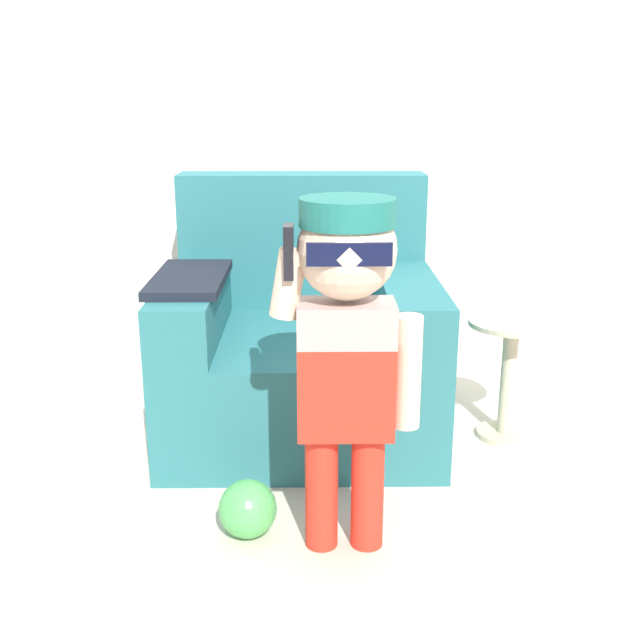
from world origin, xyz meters
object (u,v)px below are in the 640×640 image
object	(u,v)px
person_child	(347,324)
side_table	(509,367)
armchair	(301,342)
toy_ball	(248,509)

from	to	relation	value
person_child	side_table	bearing A→B (deg)	48.02
person_child	side_table	size ratio (longest dim) A/B	2.17
person_child	armchair	bearing A→B (deg)	98.91
armchair	person_child	xyz separation A→B (m)	(0.13, -0.82, 0.32)
person_child	side_table	xyz separation A→B (m)	(0.61, 0.68, -0.37)
toy_ball	person_child	bearing A→B (deg)	-10.06
toy_ball	armchair	bearing A→B (deg)	79.62
person_child	side_table	distance (m)	0.98
side_table	armchair	bearing A→B (deg)	169.12
person_child	toy_ball	distance (m)	0.62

